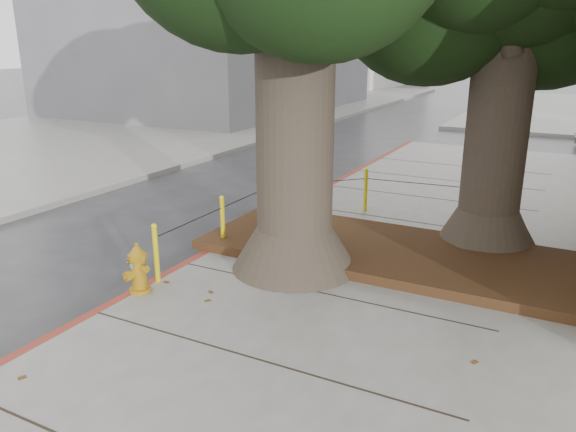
# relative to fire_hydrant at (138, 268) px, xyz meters

# --- Properties ---
(ground) EXTENTS (140.00, 140.00, 0.00)m
(ground) POSITION_rel_fire_hydrant_xyz_m (1.90, -0.79, -0.52)
(ground) COLOR #28282B
(ground) RESTS_ON ground
(sidewalk_opposite) EXTENTS (14.00, 60.00, 0.15)m
(sidewalk_opposite) POSITION_rel_fire_hydrant_xyz_m (-12.10, 9.21, -0.45)
(sidewalk_opposite) COLOR slate
(sidewalk_opposite) RESTS_ON ground
(curb_red) EXTENTS (0.14, 26.00, 0.16)m
(curb_red) POSITION_rel_fire_hydrant_xyz_m (-0.10, 1.71, -0.45)
(curb_red) COLOR maroon
(curb_red) RESTS_ON ground
(planter_bed) EXTENTS (6.40, 2.60, 0.16)m
(planter_bed) POSITION_rel_fire_hydrant_xyz_m (2.80, 3.11, -0.29)
(planter_bed) COLOR black
(planter_bed) RESTS_ON sidewalk_main
(bollard_ring) EXTENTS (3.79, 5.39, 0.95)m
(bollard_ring) POSITION_rel_fire_hydrant_xyz_m (1.03, 3.58, 0.14)
(bollard_ring) COLOR yellow
(bollard_ring) RESTS_ON sidewalk_main
(fire_hydrant) EXTENTS (0.40, 0.39, 0.76)m
(fire_hydrant) POSITION_rel_fire_hydrant_xyz_m (0.00, 0.00, 0.00)
(fire_hydrant) COLOR #B07A12
(fire_hydrant) RESTS_ON sidewalk_main
(car_dark) EXTENTS (1.75, 3.75, 1.06)m
(car_dark) POSITION_rel_fire_hydrant_xyz_m (-8.41, 18.08, 0.01)
(car_dark) COLOR black
(car_dark) RESTS_ON ground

